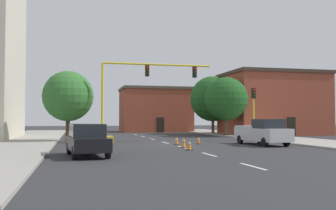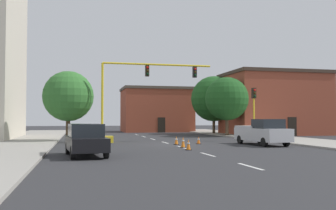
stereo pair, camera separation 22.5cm
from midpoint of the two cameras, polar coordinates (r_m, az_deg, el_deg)
name	(u,v)px [view 2 (the right image)]	position (r m, az deg, el deg)	size (l,w,h in m)	color
ground_plane	(172,145)	(29.90, 0.81, -5.93)	(160.00, 160.00, 0.00)	#2D2D30
sidewalk_left	(25,140)	(37.31, -20.37, -4.92)	(6.00, 56.00, 0.14)	#9E998E
sidewalk_right	(263,137)	(41.62, 14.18, -4.68)	(6.00, 56.00, 0.14)	#9E998E
lane_stripe_seg_0	(250,166)	(16.71, 12.57, -8.95)	(0.16, 2.40, 0.01)	silver
lane_stripe_seg_1	(208,154)	(21.77, 6.24, -7.36)	(0.16, 2.40, 0.01)	silver
lane_stripe_seg_2	(182,147)	(27.01, 2.35, -6.34)	(0.16, 2.40, 0.01)	silver
lane_stripe_seg_3	(165,143)	(32.33, -0.26, -5.63)	(0.16, 2.40, 0.01)	silver
lane_stripe_seg_4	(153,139)	(37.70, -2.12, -5.12)	(0.16, 2.40, 0.01)	silver
lane_stripe_seg_5	(144,137)	(43.11, -3.52, -4.73)	(0.16, 2.40, 0.01)	silver
lane_stripe_seg_6	(136,135)	(48.54, -4.60, -4.42)	(0.16, 2.40, 0.01)	silver
building_brick_center	(156,110)	(59.35, -1.66, -0.71)	(10.65, 8.04, 6.79)	brown
building_row_right	(274,103)	(50.14, 15.65, 0.22)	(12.11, 8.75, 7.86)	brown
traffic_signal_gantry	(119,115)	(32.69, -7.12, -1.50)	(10.49, 1.20, 6.83)	yellow
traffic_light_pole_right	(254,102)	(35.27, 12.90, 0.45)	(0.32, 0.47, 4.80)	yellow
tree_right_mid	(227,99)	(43.89, 8.93, 0.92)	(4.95, 4.95, 6.76)	brown
tree_right_far	(214,99)	(50.46, 6.97, 0.93)	(5.96, 5.96, 7.61)	brown
tree_left_near	(68,96)	(34.08, -14.50, 1.27)	(4.36, 4.36, 6.15)	#4C3823
pickup_truck_silver	(262,132)	(30.15, 14.13, -3.98)	(2.35, 5.52, 1.99)	#BCBCC1
sedan_black_near_left	(86,140)	(21.07, -11.88, -5.10)	(2.31, 4.67, 1.74)	black
traffic_cone_roadside_a	(188,145)	(24.64, 3.34, -5.96)	(0.36, 0.36, 0.70)	black
traffic_cone_roadside_b	(199,140)	(30.60, 4.80, -5.28)	(0.36, 0.36, 0.60)	black
traffic_cone_roadside_c	(176,140)	(29.73, 1.48, -5.32)	(0.36, 0.36, 0.67)	black
traffic_cone_roadside_d	(183,142)	(26.74, 2.51, -5.57)	(0.36, 0.36, 0.77)	black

